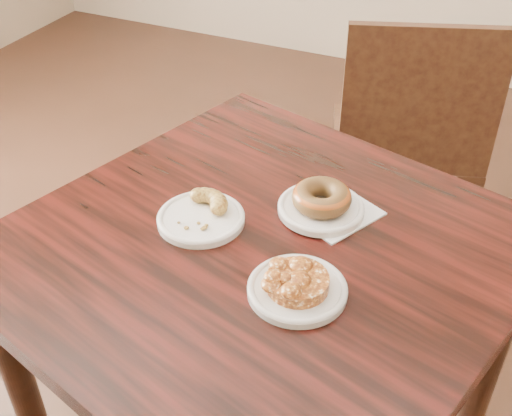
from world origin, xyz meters
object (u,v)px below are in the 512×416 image
at_px(glazed_donut, 322,197).
at_px(cafe_table, 261,378).
at_px(cruller_fragment, 200,210).
at_px(chair_far, 403,142).
at_px(apple_fritter, 298,280).

bearing_deg(glazed_donut, cafe_table, -116.26).
distance_m(glazed_donut, cruller_fragment, 0.23).
height_order(chair_far, apple_fritter, chair_far).
xyz_separation_m(apple_fritter, cruller_fragment, (-0.23, 0.10, -0.00)).
distance_m(chair_far, apple_fritter, 1.10).
bearing_deg(apple_fritter, glazed_donut, 100.00).
distance_m(glazed_donut, apple_fritter, 0.22).
xyz_separation_m(chair_far, cruller_fragment, (-0.19, -0.95, 0.33)).
xyz_separation_m(cafe_table, cruller_fragment, (-0.13, 0.01, 0.40)).
height_order(glazed_donut, cruller_fragment, glazed_donut).
bearing_deg(cruller_fragment, glazed_donut, 31.39).
relative_size(chair_far, glazed_donut, 8.00).
xyz_separation_m(chair_far, glazed_donut, (0.01, -0.83, 0.34)).
bearing_deg(apple_fritter, cruller_fragment, 156.34).
height_order(chair_far, glazed_donut, chair_far).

